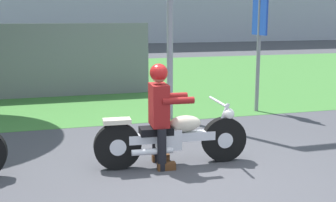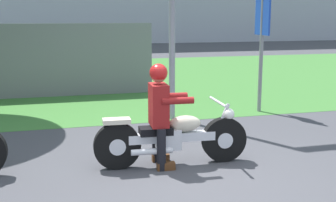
# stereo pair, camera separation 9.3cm
# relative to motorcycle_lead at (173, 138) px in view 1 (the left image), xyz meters

# --- Properties ---
(ground) EXTENTS (120.00, 120.00, 0.00)m
(ground) POSITION_rel_motorcycle_lead_xyz_m (0.10, -0.69, -0.39)
(ground) COLOR #424247
(grass_verge) EXTENTS (60.00, 12.00, 0.01)m
(grass_verge) POSITION_rel_motorcycle_lead_xyz_m (0.10, 8.40, -0.38)
(grass_verge) COLOR #3D7533
(grass_verge) RESTS_ON ground
(motorcycle_lead) EXTENTS (2.11, 0.66, 0.87)m
(motorcycle_lead) POSITION_rel_motorcycle_lead_xyz_m (0.00, 0.00, 0.00)
(motorcycle_lead) COLOR black
(motorcycle_lead) RESTS_ON ground
(rider_lead) EXTENTS (0.56, 0.48, 1.39)m
(rider_lead) POSITION_rel_motorcycle_lead_xyz_m (-0.17, 0.01, 0.43)
(rider_lead) COLOR black
(rider_lead) RESTS_ON ground
(sign_banner) EXTENTS (0.08, 0.60, 2.60)m
(sign_banner) POSITION_rel_motorcycle_lead_xyz_m (2.68, 2.78, 1.34)
(sign_banner) COLOR gray
(sign_banner) RESTS_ON ground
(fence_segment) EXTENTS (7.00, 0.06, 1.80)m
(fence_segment) POSITION_rel_motorcycle_lead_xyz_m (-2.47, 5.68, 0.51)
(fence_segment) COLOR slate
(fence_segment) RESTS_ON ground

